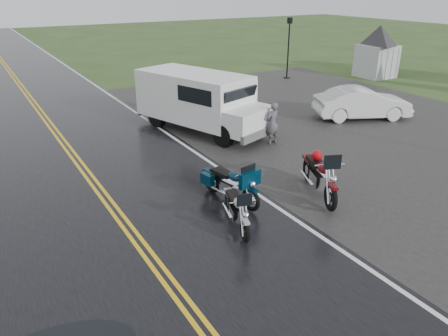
# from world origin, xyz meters

# --- Properties ---
(ground) EXTENTS (120.00, 120.00, 0.00)m
(ground) POSITION_xyz_m (0.00, 0.00, 0.00)
(ground) COLOR #2D471E
(ground) RESTS_ON ground
(road) EXTENTS (8.00, 100.00, 0.04)m
(road) POSITION_xyz_m (0.00, 10.00, 0.02)
(road) COLOR black
(road) RESTS_ON ground
(parking_pad) EXTENTS (14.00, 24.00, 0.03)m
(parking_pad) POSITION_xyz_m (11.00, 5.00, 0.01)
(parking_pad) COLOR black
(parking_pad) RESTS_ON ground
(visitor_center) EXTENTS (16.00, 10.00, 4.80)m
(visitor_center) POSITION_xyz_m (20.00, 12.00, 2.40)
(visitor_center) COLOR #A8AAAD
(visitor_center) RESTS_ON ground
(motorcycle_red) EXTENTS (1.84, 2.69, 1.49)m
(motorcycle_red) POSITION_xyz_m (4.87, 0.04, 0.75)
(motorcycle_red) COLOR #54090E
(motorcycle_red) RESTS_ON ground
(motorcycle_teal) EXTENTS (1.17, 2.26, 1.27)m
(motorcycle_teal) POSITION_xyz_m (3.06, 1.08, 0.63)
(motorcycle_teal) COLOR #052437
(motorcycle_teal) RESTS_ON ground
(motorcycle_silver) EXTENTS (1.27, 2.10, 1.17)m
(motorcycle_silver) POSITION_xyz_m (2.12, -0.08, 0.58)
(motorcycle_silver) COLOR #ABACB3
(motorcycle_silver) RESTS_ON ground
(van_white) EXTENTS (4.06, 6.42, 2.36)m
(van_white) POSITION_xyz_m (5.01, 5.75, 1.18)
(van_white) COLOR white
(van_white) RESTS_ON ground
(person_at_van) EXTENTS (0.63, 0.48, 1.56)m
(person_at_van) POSITION_xyz_m (6.73, 5.10, 0.78)
(person_at_van) COLOR #4B4B50
(person_at_van) RESTS_ON ground
(sedan_white) EXTENTS (4.37, 3.01, 1.36)m
(sedan_white) POSITION_xyz_m (12.11, 5.76, 0.68)
(sedan_white) COLOR silver
(sedan_white) RESTS_ON ground
(lamp_post_far_right) EXTENTS (0.32, 0.32, 3.72)m
(lamp_post_far_right) POSITION_xyz_m (14.84, 14.49, 1.86)
(lamp_post_far_right) COLOR black
(lamp_post_far_right) RESTS_ON ground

